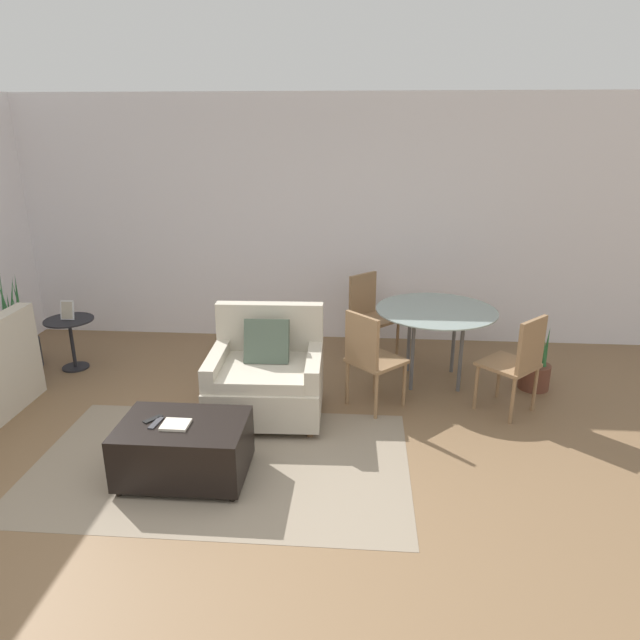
{
  "coord_description": "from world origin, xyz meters",
  "views": [
    {
      "loc": [
        0.8,
        -2.87,
        2.41
      ],
      "look_at": [
        0.43,
        1.96,
        0.75
      ],
      "focal_mm": 32.0,
      "sensor_mm": 36.0,
      "label": 1
    }
  ],
  "objects_px": {
    "armchair": "(267,377)",
    "dining_chair_far_left": "(369,310)",
    "dining_chair_near_left": "(370,354)",
    "picture_frame": "(67,310)",
    "tv_remote_primary": "(153,419)",
    "dining_table": "(436,317)",
    "book_stack": "(176,425)",
    "ottoman": "(184,448)",
    "potted_plant_small": "(535,371)",
    "side_table": "(71,334)",
    "potted_plant": "(19,346)",
    "tv_remote_secondary": "(156,423)",
    "dining_chair_near_right": "(518,359)"
  },
  "relations": [
    {
      "from": "ottoman",
      "to": "potted_plant_small",
      "type": "bearing_deg",
      "value": 30.13
    },
    {
      "from": "dining_table",
      "to": "dining_chair_far_left",
      "type": "relative_size",
      "value": 1.28
    },
    {
      "from": "dining_table",
      "to": "ottoman",
      "type": "bearing_deg",
      "value": -137.48
    },
    {
      "from": "dining_chair_near_left",
      "to": "tv_remote_secondary",
      "type": "bearing_deg",
      "value": -141.89
    },
    {
      "from": "dining_table",
      "to": "potted_plant",
      "type": "bearing_deg",
      "value": -179.93
    },
    {
      "from": "dining_chair_near_left",
      "to": "picture_frame",
      "type": "bearing_deg",
      "value": 167.76
    },
    {
      "from": "tv_remote_primary",
      "to": "dining_chair_near_left",
      "type": "bearing_deg",
      "value": 36.07
    },
    {
      "from": "potted_plant",
      "to": "picture_frame",
      "type": "distance_m",
      "value": 0.69
    },
    {
      "from": "armchair",
      "to": "tv_remote_primary",
      "type": "bearing_deg",
      "value": -123.9
    },
    {
      "from": "tv_remote_primary",
      "to": "potted_plant",
      "type": "distance_m",
      "value": 2.72
    },
    {
      "from": "book_stack",
      "to": "dining_table",
      "type": "relative_size",
      "value": 0.16
    },
    {
      "from": "potted_plant",
      "to": "dining_chair_near_right",
      "type": "xyz_separation_m",
      "value": [
        4.88,
        -0.63,
        0.28
      ]
    },
    {
      "from": "ottoman",
      "to": "potted_plant_small",
      "type": "distance_m",
      "value": 3.36
    },
    {
      "from": "dining_table",
      "to": "dining_chair_near_right",
      "type": "xyz_separation_m",
      "value": [
        0.63,
        -0.63,
        -0.15
      ]
    },
    {
      "from": "tv_remote_primary",
      "to": "dining_table",
      "type": "distance_m",
      "value": 2.8
    },
    {
      "from": "dining_chair_far_left",
      "to": "picture_frame",
      "type": "bearing_deg",
      "value": -168.78
    },
    {
      "from": "book_stack",
      "to": "tv_remote_secondary",
      "type": "xyz_separation_m",
      "value": [
        -0.15,
        0.02,
        -0.0
      ]
    },
    {
      "from": "dining_chair_far_left",
      "to": "ottoman",
      "type": "bearing_deg",
      "value": -118.53
    },
    {
      "from": "armchair",
      "to": "ottoman",
      "type": "height_order",
      "value": "armchair"
    },
    {
      "from": "armchair",
      "to": "dining_chair_far_left",
      "type": "xyz_separation_m",
      "value": [
        0.89,
        1.42,
        0.17
      ]
    },
    {
      "from": "tv_remote_primary",
      "to": "potted_plant_small",
      "type": "height_order",
      "value": "potted_plant_small"
    },
    {
      "from": "armchair",
      "to": "dining_chair_far_left",
      "type": "distance_m",
      "value": 1.68
    },
    {
      "from": "dining_chair_near_left",
      "to": "potted_plant_small",
      "type": "distance_m",
      "value": 1.71
    },
    {
      "from": "armchair",
      "to": "picture_frame",
      "type": "height_order",
      "value": "armchair"
    },
    {
      "from": "tv_remote_primary",
      "to": "dining_chair_far_left",
      "type": "xyz_separation_m",
      "value": [
        1.54,
        2.39,
        0.08
      ]
    },
    {
      "from": "dining_table",
      "to": "armchair",
      "type": "bearing_deg",
      "value": -152.68
    },
    {
      "from": "ottoman",
      "to": "tv_remote_secondary",
      "type": "bearing_deg",
      "value": -173.98
    },
    {
      "from": "potted_plant",
      "to": "tv_remote_primary",
      "type": "bearing_deg",
      "value": -40.1
    },
    {
      "from": "book_stack",
      "to": "tv_remote_secondary",
      "type": "relative_size",
      "value": 1.12
    },
    {
      "from": "dining_chair_far_left",
      "to": "book_stack",
      "type": "bearing_deg",
      "value": -118.73
    },
    {
      "from": "dining_chair_near_left",
      "to": "dining_chair_far_left",
      "type": "distance_m",
      "value": 1.27
    },
    {
      "from": "side_table",
      "to": "dining_chair_near_right",
      "type": "relative_size",
      "value": 0.6
    },
    {
      "from": "side_table",
      "to": "dining_table",
      "type": "relative_size",
      "value": 0.47
    },
    {
      "from": "picture_frame",
      "to": "dining_table",
      "type": "xyz_separation_m",
      "value": [
        3.69,
        -0.03,
        0.03
      ]
    },
    {
      "from": "potted_plant_small",
      "to": "dining_chair_far_left",
      "type": "bearing_deg",
      "value": 155.24
    },
    {
      "from": "armchair",
      "to": "dining_chair_near_left",
      "type": "bearing_deg",
      "value": 9.72
    },
    {
      "from": "book_stack",
      "to": "dining_chair_far_left",
      "type": "xyz_separation_m",
      "value": [
        1.35,
        2.46,
        0.08
      ]
    },
    {
      "from": "potted_plant",
      "to": "dining_table",
      "type": "relative_size",
      "value": 0.89
    },
    {
      "from": "tv_remote_secondary",
      "to": "side_table",
      "type": "distance_m",
      "value": 2.41
    },
    {
      "from": "armchair",
      "to": "book_stack",
      "type": "xyz_separation_m",
      "value": [
        -0.46,
        -1.04,
        0.09
      ]
    },
    {
      "from": "dining_table",
      "to": "dining_chair_near_left",
      "type": "bearing_deg",
      "value": -135.0
    },
    {
      "from": "ottoman",
      "to": "book_stack",
      "type": "distance_m",
      "value": 0.21
    },
    {
      "from": "potted_plant_small",
      "to": "armchair",
      "type": "bearing_deg",
      "value": -164.55
    },
    {
      "from": "armchair",
      "to": "ottoman",
      "type": "distance_m",
      "value": 1.1
    },
    {
      "from": "armchair",
      "to": "dining_chair_near_left",
      "type": "distance_m",
      "value": 0.92
    },
    {
      "from": "dining_chair_near_right",
      "to": "potted_plant_small",
      "type": "xyz_separation_m",
      "value": [
        0.32,
        0.53,
        -0.34
      ]
    },
    {
      "from": "side_table",
      "to": "picture_frame",
      "type": "relative_size",
      "value": 2.74
    },
    {
      "from": "ottoman",
      "to": "dining_table",
      "type": "relative_size",
      "value": 0.77
    },
    {
      "from": "potted_plant",
      "to": "dining_table",
      "type": "bearing_deg",
      "value": 0.07
    },
    {
      "from": "armchair",
      "to": "picture_frame",
      "type": "distance_m",
      "value": 2.33
    }
  ]
}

